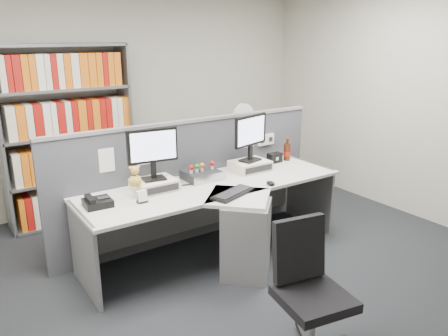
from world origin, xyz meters
TOP-DOWN VIEW (x-y plane):
  - ground at (0.00, 0.00)m, footprint 5.50×5.50m
  - room_shell at (0.00, 0.00)m, footprint 5.04×5.54m
  - partition at (0.00, 1.25)m, footprint 3.00×0.08m
  - desk at (0.00, 0.60)m, footprint 2.60×1.20m
  - monitor_riser_left at (-0.55, 0.98)m, footprint 0.38×0.31m
  - monitor_riser_right at (0.55, 0.98)m, footprint 0.38×0.31m
  - monitor_left at (-0.55, 0.98)m, footprint 0.46×0.17m
  - monitor_right at (0.55, 0.98)m, footprint 0.46×0.20m
  - desktop_pc at (-0.03, 1.01)m, footprint 0.33×0.29m
  - figurines at (-0.04, 0.99)m, footprint 0.29×0.05m
  - keyboard at (-0.02, 0.47)m, footprint 0.48×0.31m
  - mouse at (0.42, 0.49)m, footprint 0.06×0.10m
  - desk_phone at (-1.12, 0.88)m, footprint 0.23×0.21m
  - desk_calendar at (-0.77, 0.75)m, footprint 0.09×0.07m
  - plush_toy at (-0.77, 0.88)m, footprint 0.11×0.11m
  - speaker at (0.95, 1.06)m, footprint 0.16×0.09m
  - cola_bottle at (1.13, 1.05)m, footprint 0.08×0.08m
  - shelving_unit at (-0.90, 2.44)m, footprint 1.41×0.40m
  - filing_cabinet at (1.20, 1.99)m, footprint 0.45×0.61m
  - desk_fan at (1.20, 1.99)m, footprint 0.32×0.19m
  - office_chair at (-0.26, -0.73)m, footprint 0.60×0.60m

SIDE VIEW (x-z plane):
  - ground at x=0.00m, z-range 0.00..0.00m
  - filing_cabinet at x=1.20m, z-range 0.00..0.70m
  - desk at x=0.00m, z-range 0.10..0.82m
  - office_chair at x=-0.26m, z-range 0.03..0.95m
  - partition at x=0.00m, z-range 0.01..1.29m
  - keyboard at x=-0.02m, z-range 0.72..0.75m
  - mouse at x=0.42m, z-range 0.72..0.76m
  - desk_phone at x=-1.12m, z-range 0.71..0.80m
  - desktop_pc at x=-0.03m, z-range 0.72..0.81m
  - desk_calendar at x=-0.77m, z-range 0.71..0.82m
  - monitor_riser_left at x=-0.55m, z-range 0.72..0.82m
  - monitor_riser_right at x=0.55m, z-range 0.72..0.82m
  - speaker at x=0.95m, z-range 0.72..0.83m
  - cola_bottle at x=1.13m, z-range 0.69..0.95m
  - figurines at x=-0.04m, z-range 0.82..0.90m
  - plush_toy at x=-0.77m, z-range 0.81..1.00m
  - shelving_unit at x=-0.90m, z-range -0.02..1.98m
  - desk_fan at x=1.20m, z-range 0.77..1.31m
  - monitor_left at x=-0.55m, z-range 0.87..1.34m
  - monitor_right at x=0.55m, z-range 0.87..1.35m
  - room_shell at x=0.00m, z-range 0.43..3.15m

